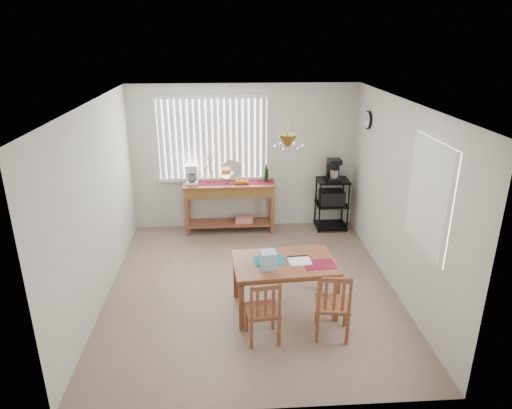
{
  "coord_description": "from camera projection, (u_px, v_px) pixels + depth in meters",
  "views": [
    {
      "loc": [
        -0.3,
        -5.65,
        3.41
      ],
      "look_at": [
        0.1,
        0.55,
        1.05
      ],
      "focal_mm": 32.0,
      "sensor_mm": 36.0,
      "label": 1
    }
  ],
  "objects": [
    {
      "name": "chair_left",
      "position": [
        263.0,
        311.0,
        5.24
      ],
      "size": [
        0.42,
        0.42,
        0.81
      ],
      "color": "brown",
      "rests_on": "ground"
    },
    {
      "name": "ground",
      "position": [
        251.0,
        287.0,
        6.5
      ],
      "size": [
        4.0,
        4.5,
        0.01
      ],
      "primitive_type": "cube",
      "color": "gray"
    },
    {
      "name": "chair_right",
      "position": [
        333.0,
        305.0,
        5.31
      ],
      "size": [
        0.46,
        0.46,
        0.87
      ],
      "color": "brown",
      "rests_on": "ground"
    },
    {
      "name": "room_shell",
      "position": [
        251.0,
        173.0,
        5.91
      ],
      "size": [
        4.2,
        4.7,
        2.7
      ],
      "color": "silver",
      "rests_on": "ground"
    },
    {
      "name": "table_items",
      "position": [
        276.0,
        260.0,
        5.61
      ],
      "size": [
        1.02,
        0.44,
        0.22
      ],
      "color": "#16757F",
      "rests_on": "dining_table"
    },
    {
      "name": "cart_items",
      "position": [
        334.0,
        170.0,
        8.06
      ],
      "size": [
        0.22,
        0.27,
        0.39
      ],
      "color": "black",
      "rests_on": "wire_cart"
    },
    {
      "name": "dining_table",
      "position": [
        284.0,
        267.0,
        5.79
      ],
      "size": [
        1.35,
        0.92,
        0.69
      ],
      "color": "brown",
      "rests_on": "ground"
    },
    {
      "name": "sideboard_items",
      "position": [
        214.0,
        175.0,
        7.98
      ],
      "size": [
        1.54,
        0.38,
        0.7
      ],
      "color": "maroon",
      "rests_on": "sideboard"
    },
    {
      "name": "wire_cart",
      "position": [
        332.0,
        199.0,
        8.25
      ],
      "size": [
        0.55,
        0.44,
        0.94
      ],
      "color": "black",
      "rests_on": "ground"
    },
    {
      "name": "sideboard",
      "position": [
        230.0,
        195.0,
        8.11
      ],
      "size": [
        1.62,
        0.46,
        0.91
      ],
      "color": "brown",
      "rests_on": "ground"
    }
  ]
}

